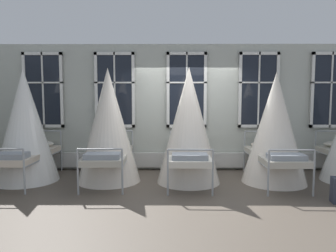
# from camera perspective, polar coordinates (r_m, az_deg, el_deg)

# --- Properties ---
(ground) EXTENTS (20.15, 20.15, 0.00)m
(ground) POSITION_cam_1_polar(r_m,az_deg,el_deg) (6.56, 3.94, -10.41)
(ground) COLOR brown
(back_wall_with_windows) EXTENTS (11.08, 0.10, 3.06)m
(back_wall_with_windows) POSITION_cam_1_polar(r_m,az_deg,el_deg) (7.61, 3.40, 3.42)
(back_wall_with_windows) COLOR #B2B7AD
(back_wall_with_windows) RESTS_ON ground
(window_bank) EXTENTS (7.93, 0.10, 2.79)m
(window_bank) POSITION_cam_1_polar(r_m,az_deg,el_deg) (7.52, 3.44, 0.34)
(window_bank) COLOR black
(window_bank) RESTS_ON ground
(cot_first) EXTENTS (1.33, 1.94, 2.38)m
(cot_first) POSITION_cam_1_polar(r_m,az_deg,el_deg) (7.16, -24.93, -0.16)
(cot_first) COLOR #9EA3A8
(cot_first) RESTS_ON ground
(cot_second) EXTENTS (1.33, 1.96, 2.39)m
(cot_second) POSITION_cam_1_polar(r_m,az_deg,el_deg) (6.60, -10.95, -0.15)
(cot_second) COLOR #9EA3A8
(cot_second) RESTS_ON ground
(cot_third) EXTENTS (1.33, 1.96, 2.40)m
(cot_third) POSITION_cam_1_polar(r_m,az_deg,el_deg) (6.43, 3.85, -0.17)
(cot_third) COLOR #9EA3A8
(cot_third) RESTS_ON ground
(cot_fourth) EXTENTS (1.33, 1.95, 2.30)m
(cot_fourth) POSITION_cam_1_polar(r_m,az_deg,el_deg) (6.76, 19.20, -0.57)
(cot_fourth) COLOR #9EA3A8
(cot_fourth) RESTS_ON ground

